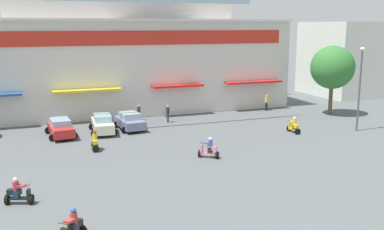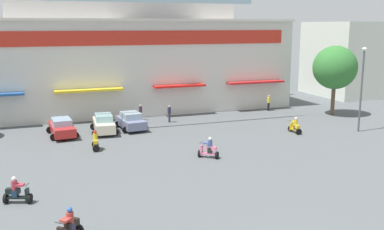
{
  "view_description": "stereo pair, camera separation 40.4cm",
  "coord_description": "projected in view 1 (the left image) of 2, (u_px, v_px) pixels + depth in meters",
  "views": [
    {
      "loc": [
        -9.85,
        -12.72,
        9.14
      ],
      "look_at": [
        1.11,
        16.1,
        2.87
      ],
      "focal_mm": 41.52,
      "sensor_mm": 36.0,
      "label": 1
    },
    {
      "loc": [
        -9.47,
        -12.86,
        9.14
      ],
      "look_at": [
        1.11,
        16.1,
        2.87
      ],
      "focal_mm": 41.52,
      "sensor_mm": 36.0,
      "label": 2
    }
  ],
  "objects": [
    {
      "name": "pedestrian_2",
      "position": [
        168.0,
        113.0,
        42.25
      ],
      "size": [
        0.38,
        0.38,
        1.66
      ],
      "color": "#2C3243",
      "rests_on": "ground"
    },
    {
      "name": "pedestrian_0",
      "position": [
        139.0,
        111.0,
        43.16
      ],
      "size": [
        0.36,
        0.36,
        1.55
      ],
      "color": "#766855",
      "rests_on": "ground"
    },
    {
      "name": "flank_building_right",
      "position": [
        347.0,
        59.0,
        58.9
      ],
      "size": [
        9.23,
        9.97,
        9.54
      ],
      "color": "silver",
      "rests_on": "ground"
    },
    {
      "name": "ground_plane",
      "position": [
        193.0,
        168.0,
        28.8
      ],
      "size": [
        128.0,
        128.0,
        0.0
      ],
      "primitive_type": "plane",
      "color": "#515658"
    },
    {
      "name": "parked_car_0",
      "position": [
        61.0,
        128.0,
        36.89
      ],
      "size": [
        2.47,
        4.5,
        1.49
      ],
      "color": "red",
      "rests_on": "ground"
    },
    {
      "name": "parked_car_2",
      "position": [
        130.0,
        121.0,
        39.3
      ],
      "size": [
        2.57,
        4.01,
        1.55
      ],
      "color": "slate",
      "rests_on": "ground"
    },
    {
      "name": "parked_car_1",
      "position": [
        103.0,
        124.0,
        38.12
      ],
      "size": [
        2.41,
        4.38,
        1.6
      ],
      "color": "beige",
      "rests_on": "ground"
    },
    {
      "name": "scooter_rider_4",
      "position": [
        18.0,
        193.0,
        22.94
      ],
      "size": [
        1.49,
        0.96,
        1.46
      ],
      "color": "black",
      "rests_on": "ground"
    },
    {
      "name": "colonial_building",
      "position": [
        116.0,
        31.0,
        48.92
      ],
      "size": [
        35.95,
        18.64,
        19.6
      ],
      "color": "silver",
      "rests_on": "ground"
    },
    {
      "name": "pedestrian_3",
      "position": [
        266.0,
        102.0,
        48.11
      ],
      "size": [
        0.52,
        0.52,
        1.72
      ],
      "color": "black",
      "rests_on": "ground"
    },
    {
      "name": "plaza_tree_1",
      "position": [
        333.0,
        67.0,
        45.14
      ],
      "size": [
        4.5,
        4.33,
        7.11
      ],
      "color": "brown",
      "rests_on": "ground"
    },
    {
      "name": "scooter_rider_0",
      "position": [
        73.0,
        228.0,
        18.89
      ],
      "size": [
        1.34,
        1.38,
        1.54
      ],
      "color": "black",
      "rests_on": "ground"
    },
    {
      "name": "scooter_rider_1",
      "position": [
        95.0,
        142.0,
        32.83
      ],
      "size": [
        0.63,
        1.42,
        1.53
      ],
      "color": "black",
      "rests_on": "ground"
    },
    {
      "name": "streetlamp_near",
      "position": [
        360.0,
        83.0,
        38.2
      ],
      "size": [
        0.4,
        0.4,
        7.3
      ],
      "color": "#474C51",
      "rests_on": "ground"
    },
    {
      "name": "scooter_rider_3",
      "position": [
        209.0,
        149.0,
        30.97
      ],
      "size": [
        1.41,
        1.31,
        1.51
      ],
      "color": "black",
      "rests_on": "ground"
    },
    {
      "name": "scooter_rider_2",
      "position": [
        294.0,
        126.0,
        38.19
      ],
      "size": [
        0.57,
        1.48,
        1.43
      ],
      "color": "black",
      "rests_on": "ground"
    }
  ]
}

